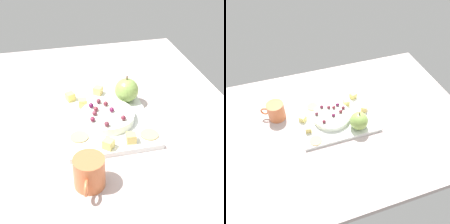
# 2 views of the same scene
# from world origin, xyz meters

# --- Properties ---
(table) EXTENTS (1.15, 0.82, 0.03)m
(table) POSITION_xyz_m (0.00, 0.00, 0.02)
(table) COLOR #BFADAA
(table) RESTS_ON ground
(platter) EXTENTS (0.34, 0.26, 0.02)m
(platter) POSITION_xyz_m (-0.02, 0.03, 0.04)
(platter) COLOR white
(platter) RESTS_ON table
(serving_dish) EXTENTS (0.17, 0.17, 0.03)m
(serving_dish) POSITION_xyz_m (-0.04, 0.02, 0.06)
(serving_dish) COLOR white
(serving_dish) RESTS_ON platter
(apple_whole) EXTENTS (0.08, 0.08, 0.08)m
(apple_whole) POSITION_xyz_m (0.05, -0.06, 0.09)
(apple_whole) COLOR #89AC4F
(apple_whole) RESTS_ON platter
(apple_stem) EXTENTS (0.01, 0.01, 0.01)m
(apple_stem) POSITION_xyz_m (0.05, -0.06, 0.13)
(apple_stem) COLOR brown
(apple_stem) RESTS_ON apple_whole
(cheese_cube_0) EXTENTS (0.04, 0.04, 0.03)m
(cheese_cube_0) POSITION_xyz_m (-0.17, 0.05, 0.06)
(cheese_cube_0) COLOR #E6D572
(cheese_cube_0) RESTS_ON platter
(cheese_cube_1) EXTENTS (0.03, 0.03, 0.03)m
(cheese_cube_1) POSITION_xyz_m (0.05, 0.08, 0.06)
(cheese_cube_1) COLOR #E3D072
(cheese_cube_1) RESTS_ON platter
(cheese_cube_2) EXTENTS (0.03, 0.03, 0.03)m
(cheese_cube_2) POSITION_xyz_m (0.10, 0.12, 0.06)
(cheese_cube_2) COLOR #E9D56C
(cheese_cube_2) RESTS_ON platter
(cheese_cube_3) EXTENTS (0.04, 0.04, 0.03)m
(cheese_cube_3) POSITION_xyz_m (0.12, 0.02, 0.06)
(cheese_cube_3) COLOR #F1C874
(cheese_cube_3) RESTS_ON platter
(cheese_cube_4) EXTENTS (0.03, 0.03, 0.03)m
(cheese_cube_4) POSITION_xyz_m (-0.16, -0.02, 0.06)
(cheese_cube_4) COLOR #E3C86B
(cheese_cube_4) RESTS_ON platter
(cracker_0) EXTENTS (0.05, 0.05, 0.00)m
(cracker_0) POSITION_xyz_m (-0.11, 0.12, 0.05)
(cracker_0) COLOR tan
(cracker_0) RESTS_ON platter
(cracker_1) EXTENTS (0.05, 0.05, 0.00)m
(cracker_1) POSITION_xyz_m (-0.14, -0.08, 0.05)
(cracker_1) COLOR tan
(cracker_1) RESTS_ON platter
(grape_0) EXTENTS (0.02, 0.01, 0.01)m
(grape_0) POSITION_xyz_m (-0.04, 0.06, 0.08)
(grape_0) COLOR maroon
(grape_0) RESTS_ON serving_dish
(grape_1) EXTENTS (0.02, 0.01, 0.02)m
(grape_1) POSITION_xyz_m (-0.07, 0.07, 0.08)
(grape_1) COLOR maroon
(grape_1) RESTS_ON serving_dish
(grape_2) EXTENTS (0.02, 0.01, 0.01)m
(grape_2) POSITION_xyz_m (0.00, 0.02, 0.08)
(grape_2) COLOR maroon
(grape_2) RESTS_ON serving_dish
(grape_3) EXTENTS (0.02, 0.01, 0.01)m
(grape_3) POSITION_xyz_m (0.02, 0.04, 0.08)
(grape_3) COLOR maroon
(grape_3) RESTS_ON serving_dish
(grape_4) EXTENTS (0.02, 0.01, 0.01)m
(grape_4) POSITION_xyz_m (-0.02, 0.05, 0.08)
(grape_4) COLOR maroon
(grape_4) RESTS_ON serving_dish
(grape_5) EXTENTS (0.02, 0.01, 0.02)m
(grape_5) POSITION_xyz_m (-0.10, 0.04, 0.08)
(grape_5) COLOR brown
(grape_5) RESTS_ON serving_dish
(grape_6) EXTENTS (0.02, 0.01, 0.02)m
(grape_6) POSITION_xyz_m (-0.09, -0.02, 0.08)
(grape_6) COLOR maroon
(grape_6) RESTS_ON serving_dish
(grape_7) EXTENTS (0.02, 0.01, 0.02)m
(grape_7) POSITION_xyz_m (-0.00, 0.07, 0.08)
(grape_7) COLOR #5F1540
(grape_7) RESTS_ON serving_dish
(grape_8) EXTENTS (0.02, 0.01, 0.02)m
(grape_8) POSITION_xyz_m (-0.04, 0.01, 0.08)
(grape_8) COLOR maroon
(grape_8) RESTS_ON serving_dish
(cup) EXTENTS (0.11, 0.08, 0.08)m
(cup) POSITION_xyz_m (-0.27, 0.12, 0.07)
(cup) COLOR #D26F41
(cup) RESTS_ON table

